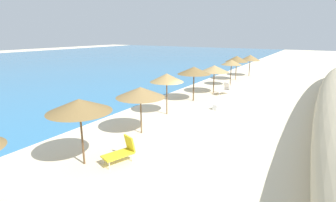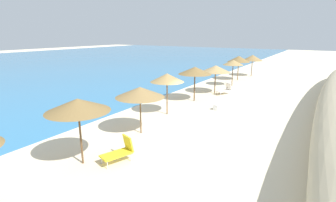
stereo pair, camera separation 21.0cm
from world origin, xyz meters
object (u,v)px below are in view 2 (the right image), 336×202
object	(u,v)px
beach_umbrella_9	(239,59)
cooler_box	(217,107)
beach_umbrella_4	(140,92)
beach_umbrella_5	(167,78)
beach_umbrella_8	(233,62)
lounge_chair_2	(225,90)
lounge_chair_0	(120,151)
beach_umbrella_3	(78,105)
beach_umbrella_10	(253,58)
beach_umbrella_6	(195,71)
beach_umbrella_7	(216,69)

from	to	relation	value
beach_umbrella_9	cooler_box	size ratio (longest dim) A/B	5.19
beach_umbrella_4	beach_umbrella_5	xyz separation A→B (m)	(3.60, 0.57, 0.19)
beach_umbrella_8	lounge_chair_2	distance (m)	4.44
beach_umbrella_5	lounge_chair_0	distance (m)	7.18
beach_umbrella_3	beach_umbrella_10	world-z (taller)	beach_umbrella_3
beach_umbrella_8	beach_umbrella_10	world-z (taller)	beach_umbrella_8
beach_umbrella_3	beach_umbrella_8	world-z (taller)	beach_umbrella_3
beach_umbrella_6	beach_umbrella_9	bearing A→B (deg)	-0.27
beach_umbrella_4	beach_umbrella_8	bearing A→B (deg)	-0.14
beach_umbrella_3	cooler_box	world-z (taller)	beach_umbrella_3
beach_umbrella_7	beach_umbrella_5	bearing A→B (deg)	177.52
beach_umbrella_8	lounge_chair_2	bearing A→B (deg)	-170.74
beach_umbrella_6	beach_umbrella_8	distance (m)	7.47
beach_umbrella_9	beach_umbrella_6	bearing A→B (deg)	179.73
beach_umbrella_5	cooler_box	distance (m)	4.33
beach_umbrella_6	lounge_chair_0	size ratio (longest dim) A/B	1.88
beach_umbrella_8	beach_umbrella_6	bearing A→B (deg)	175.17
beach_umbrella_9	beach_umbrella_4	bearing A→B (deg)	-178.37
beach_umbrella_7	beach_umbrella_9	xyz separation A→B (m)	(7.74, 0.30, 0.21)
beach_umbrella_7	beach_umbrella_8	world-z (taller)	beach_umbrella_8
beach_umbrella_3	beach_umbrella_9	distance (m)	22.96
beach_umbrella_8	beach_umbrella_7	bearing A→B (deg)	176.09
beach_umbrella_7	beach_umbrella_9	distance (m)	7.75
beach_umbrella_4	lounge_chair_0	world-z (taller)	beach_umbrella_4
beach_umbrella_6	lounge_chair_0	xyz separation A→B (m)	(-10.81, -1.84, -1.96)
lounge_chair_0	beach_umbrella_7	bearing A→B (deg)	-64.56
beach_umbrella_4	beach_umbrella_7	xyz separation A→B (m)	(11.20, 0.24, -0.07)
beach_umbrella_4	beach_umbrella_7	size ratio (longest dim) A/B	1.00
beach_umbrella_3	beach_umbrella_9	xyz separation A→B (m)	(22.96, 0.57, -0.10)
beach_umbrella_9	beach_umbrella_3	bearing A→B (deg)	-178.58
beach_umbrella_4	beach_umbrella_5	bearing A→B (deg)	8.93
beach_umbrella_3	lounge_chair_0	bearing A→B (deg)	-51.81
beach_umbrella_6	beach_umbrella_9	size ratio (longest dim) A/B	0.99
beach_umbrella_8	cooler_box	xyz separation A→B (m)	(-8.89, -1.90, -2.21)
beach_umbrella_10	lounge_chair_0	distance (m)	25.87
beach_umbrella_7	cooler_box	xyz separation A→B (m)	(-4.90, -2.18, -2.01)
beach_umbrella_9	lounge_chair_2	world-z (taller)	beach_umbrella_9
beach_umbrella_8	lounge_chair_0	distance (m)	18.39
beach_umbrella_10	lounge_chair_0	xyz separation A→B (m)	(-25.78, -1.19, -1.82)
beach_umbrella_4	lounge_chair_0	distance (m)	3.76
beach_umbrella_10	lounge_chair_2	bearing A→B (deg)	-176.91
beach_umbrella_5	beach_umbrella_8	xyz separation A→B (m)	(11.60, -0.60, -0.06)
beach_umbrella_5	cooler_box	xyz separation A→B (m)	(2.71, -2.51, -2.26)
beach_umbrella_5	cooler_box	world-z (taller)	beach_umbrella_5
beach_umbrella_10	cooler_box	world-z (taller)	beach_umbrella_10
beach_umbrella_6	beach_umbrella_10	xyz separation A→B (m)	(14.97, -0.65, -0.14)
beach_umbrella_7	beach_umbrella_10	world-z (taller)	beach_umbrella_10
beach_umbrella_9	lounge_chair_0	xyz separation A→B (m)	(-22.00, -1.78, -1.95)
beach_umbrella_10	beach_umbrella_4	bearing A→B (deg)	179.85
beach_umbrella_3	beach_umbrella_5	bearing A→B (deg)	4.48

